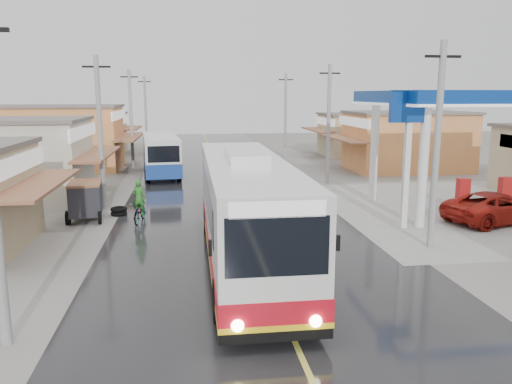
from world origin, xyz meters
TOP-DOWN VIEW (x-y plane):
  - ground at (0.00, 0.00)m, footprint 120.00×120.00m
  - road at (0.00, 15.00)m, footprint 12.00×90.00m
  - centre_line at (0.00, 15.00)m, footprint 0.15×90.00m
  - shopfronts_left at (-13.00, 18.00)m, footprint 11.00×44.00m
  - shopfronts_right at (15.00, 12.00)m, footprint 11.00×44.00m
  - utility_poles_left at (-7.00, 16.00)m, footprint 1.60×50.00m
  - utility_poles_right at (7.00, 15.00)m, footprint 1.60×36.00m
  - coach_bus at (-0.52, -0.92)m, footprint 3.07×13.11m
  - second_bus at (-4.51, 19.91)m, footprint 3.30×9.23m
  - jeepney at (12.00, 3.37)m, footprint 5.75×3.81m
  - cyclist at (-4.84, 5.70)m, footprint 0.95×2.00m
  - tricycle_near at (-7.47, 6.51)m, footprint 1.85×2.46m
  - tricycle_far at (-9.42, 13.99)m, footprint 1.60×2.42m
  - tyre_stack at (-6.03, 7.26)m, footprint 0.83×0.83m

SIDE VIEW (x-z plane):
  - ground at x=0.00m, z-range 0.00..0.00m
  - shopfronts_left at x=-13.00m, z-range -2.60..2.60m
  - shopfronts_right at x=15.00m, z-range -2.40..2.40m
  - utility_poles_left at x=-7.00m, z-range -4.00..4.00m
  - utility_poles_right at x=7.00m, z-range -4.00..4.00m
  - road at x=0.00m, z-range 0.00..0.02m
  - centre_line at x=0.00m, z-range 0.02..0.03m
  - tyre_stack at x=-6.03m, z-range 0.00..0.42m
  - cyclist at x=-4.84m, z-range -0.36..1.72m
  - jeepney at x=12.00m, z-range 0.00..1.47m
  - tricycle_far at x=-9.42m, z-range 0.13..1.98m
  - tricycle_near at x=-7.47m, z-range 0.13..2.01m
  - second_bus at x=-4.51m, z-range 0.12..3.12m
  - coach_bus at x=-0.52m, z-range -0.07..4.01m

